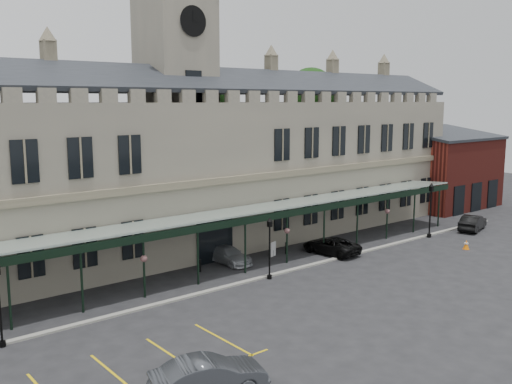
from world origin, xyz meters
TOP-DOWN VIEW (x-y plane):
  - ground at (0.00, 0.00)m, footprint 140.00×140.00m
  - station_building at (0.00, 15.91)m, footprint 60.00×10.36m
  - clock_tower at (0.00, 16.00)m, footprint 5.60×5.60m
  - canopy at (0.00, 7.46)m, footprint 50.00×4.10m
  - brick_annex at (34.00, 12.97)m, footprint 12.40×8.36m
  - kerb at (0.00, 5.50)m, footprint 60.00×0.40m
  - parking_markings at (-14.00, -1.50)m, footprint 16.00×6.00m
  - tree_behind_mid at (8.00, 25.00)m, footprint 6.00×6.00m
  - tree_behind_right at (24.00, 25.00)m, footprint 6.00×6.00m
  - lamp_post_mid at (0.46, 5.10)m, footprint 0.41×0.41m
  - lamp_post_right at (19.43, 5.12)m, footprint 0.47×0.47m
  - traffic_cone at (18.17, 0.75)m, footprint 0.49×0.49m
  - sign_board at (4.46, 9.27)m, footprint 0.66×0.25m
  - bollard_left at (-2.35, 9.48)m, footprint 0.17×0.17m
  - bollard_right at (5.77, 9.20)m, footprint 0.16×0.16m
  - car_left_b at (-11.73, -5.19)m, footprint 5.19×2.97m
  - car_taxi at (0.58, 10.00)m, footprint 1.96×4.42m
  - car_van at (8.51, 6.89)m, footprint 2.66×5.05m
  - car_right_b at (25.00, 4.14)m, footprint 4.79×2.77m

SIDE VIEW (x-z plane):
  - ground at x=0.00m, z-range 0.00..0.00m
  - parking_markings at x=-14.00m, z-range -0.01..0.01m
  - kerb at x=0.00m, z-range 0.00..0.12m
  - traffic_cone at x=18.17m, z-range -0.01..0.77m
  - bollard_right at x=5.77m, z-range 0.00..0.93m
  - bollard_left at x=-2.35m, z-range 0.00..0.93m
  - sign_board at x=4.46m, z-range -0.01..1.14m
  - car_taxi at x=0.58m, z-range 0.00..1.26m
  - car_van at x=8.51m, z-range 0.00..1.36m
  - car_right_b at x=25.00m, z-range 0.00..1.49m
  - car_left_b at x=-11.73m, z-range 0.00..1.62m
  - canopy at x=0.00m, z-range 0.25..4.55m
  - lamp_post_mid at x=0.46m, z-range 0.40..4.72m
  - lamp_post_right at x=19.43m, z-range 0.46..5.41m
  - brick_annex at x=34.00m, z-range -0.46..8.77m
  - station_building at x=0.00m, z-range -2.18..15.12m
  - tree_behind_mid at x=8.00m, z-range 4.81..20.81m
  - tree_behind_right at x=24.00m, z-range 4.81..20.81m
  - clock_tower at x=0.00m, z-range 0.71..25.51m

